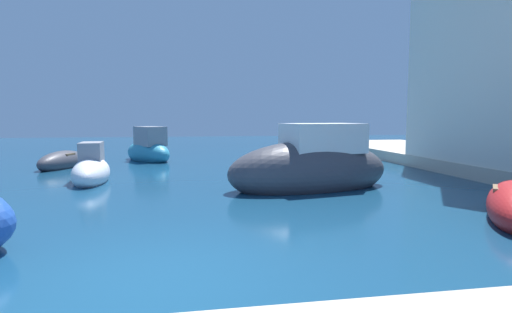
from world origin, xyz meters
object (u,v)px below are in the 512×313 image
at_px(moored_boat_5, 63,162).
at_px(moored_boat_7, 355,160).
at_px(moored_boat_4, 148,150).
at_px(quayside_tree, 501,75).
at_px(moored_boat_1, 312,167).
at_px(moored_boat_9, 91,170).

relative_size(moored_boat_5, moored_boat_7, 0.95).
relative_size(moored_boat_4, moored_boat_7, 1.10).
distance_m(moored_boat_7, quayside_tree, 6.94).
height_order(moored_boat_1, moored_boat_5, moored_boat_1).
distance_m(moored_boat_9, quayside_tree, 16.63).
distance_m(moored_boat_5, moored_boat_9, 4.58).
bearing_deg(quayside_tree, moored_boat_1, -159.19).
distance_m(moored_boat_5, quayside_tree, 18.89).
bearing_deg(moored_boat_4, moored_boat_9, 137.06).
relative_size(moored_boat_1, moored_boat_9, 1.71).
distance_m(moored_boat_4, moored_boat_7, 10.00).
bearing_deg(moored_boat_4, moored_boat_5, 93.16).
xyz_separation_m(moored_boat_4, quayside_tree, (14.95, -5.35, 3.38)).
distance_m(moored_boat_4, moored_boat_5, 4.09).
bearing_deg(moored_boat_7, moored_boat_4, -81.20).
xyz_separation_m(moored_boat_4, moored_boat_9, (-1.26, -6.42, -0.15)).
relative_size(moored_boat_7, quayside_tree, 0.67).
bearing_deg(moored_boat_4, moored_boat_1, -179.61).
relative_size(moored_boat_1, quayside_tree, 1.08).
bearing_deg(moored_boat_9, moored_boat_4, 164.09).
xyz_separation_m(moored_boat_1, quayside_tree, (9.34, 3.55, 3.26)).
distance_m(moored_boat_1, moored_boat_9, 7.31).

